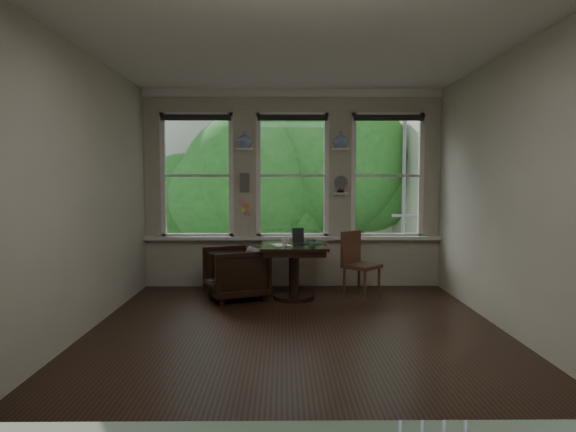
{
  "coord_description": "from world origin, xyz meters",
  "views": [
    {
      "loc": [
        -0.15,
        -5.62,
        1.63
      ],
      "look_at": [
        -0.08,
        0.9,
        1.17
      ],
      "focal_mm": 32.0,
      "sensor_mm": 36.0,
      "label": 1
    }
  ],
  "objects_px": {
    "mug": "(285,242)",
    "armchair_left": "(236,273)",
    "table": "(294,272)",
    "laptop": "(315,243)",
    "side_chair_right": "(362,265)"
  },
  "relations": [
    {
      "from": "table",
      "to": "laptop",
      "type": "relative_size",
      "value": 2.72
    },
    {
      "from": "side_chair_right",
      "to": "laptop",
      "type": "relative_size",
      "value": 2.78
    },
    {
      "from": "side_chair_right",
      "to": "mug",
      "type": "bearing_deg",
      "value": 141.21
    },
    {
      "from": "armchair_left",
      "to": "table",
      "type": "bearing_deg",
      "value": 66.42
    },
    {
      "from": "table",
      "to": "side_chair_right",
      "type": "height_order",
      "value": "side_chair_right"
    },
    {
      "from": "table",
      "to": "mug",
      "type": "height_order",
      "value": "mug"
    },
    {
      "from": "mug",
      "to": "armchair_left",
      "type": "bearing_deg",
      "value": 168.29
    },
    {
      "from": "table",
      "to": "side_chair_right",
      "type": "xyz_separation_m",
      "value": [
        0.94,
        0.02,
        0.09
      ]
    },
    {
      "from": "armchair_left",
      "to": "mug",
      "type": "xyz_separation_m",
      "value": [
        0.68,
        -0.14,
        0.44
      ]
    },
    {
      "from": "armchair_left",
      "to": "laptop",
      "type": "xyz_separation_m",
      "value": [
        1.09,
        0.01,
        0.41
      ]
    },
    {
      "from": "side_chair_right",
      "to": "laptop",
      "type": "bearing_deg",
      "value": 132.56
    },
    {
      "from": "armchair_left",
      "to": "side_chair_right",
      "type": "distance_m",
      "value": 1.74
    },
    {
      "from": "armchair_left",
      "to": "laptop",
      "type": "height_order",
      "value": "laptop"
    },
    {
      "from": "mug",
      "to": "laptop",
      "type": "bearing_deg",
      "value": 19.9
    },
    {
      "from": "table",
      "to": "armchair_left",
      "type": "height_order",
      "value": "table"
    }
  ]
}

